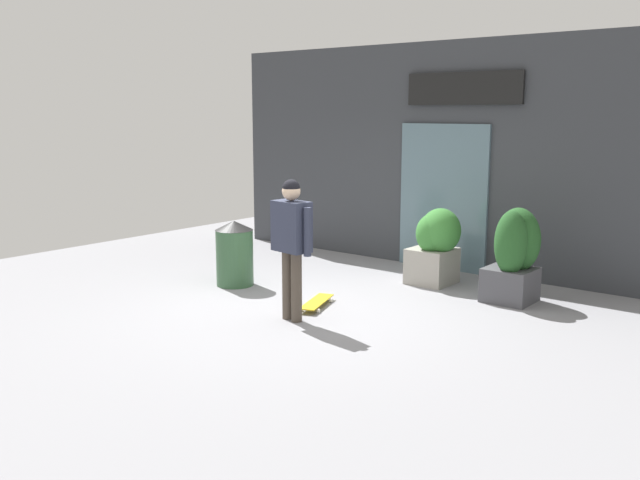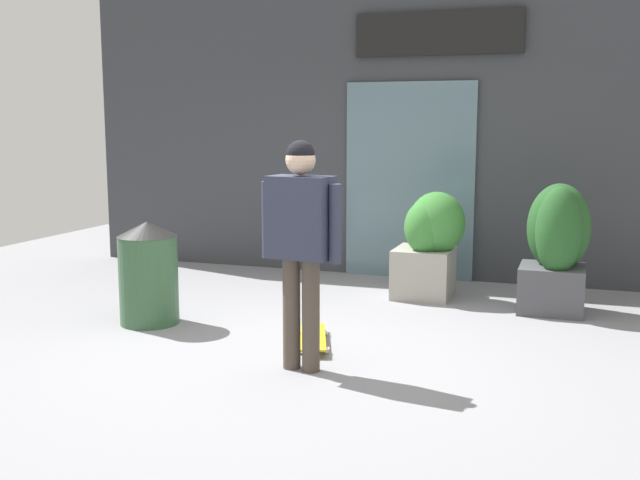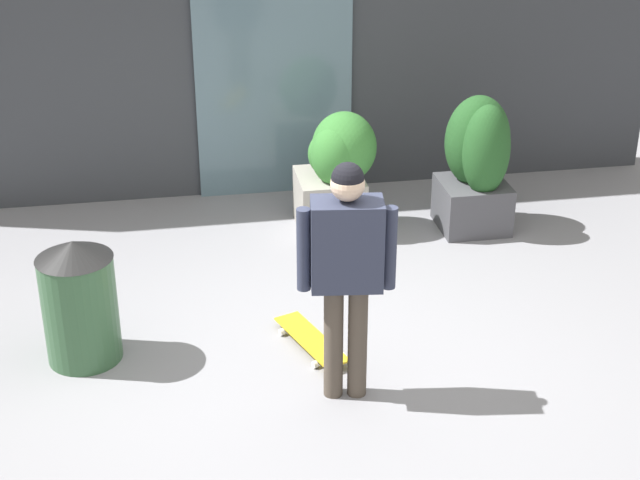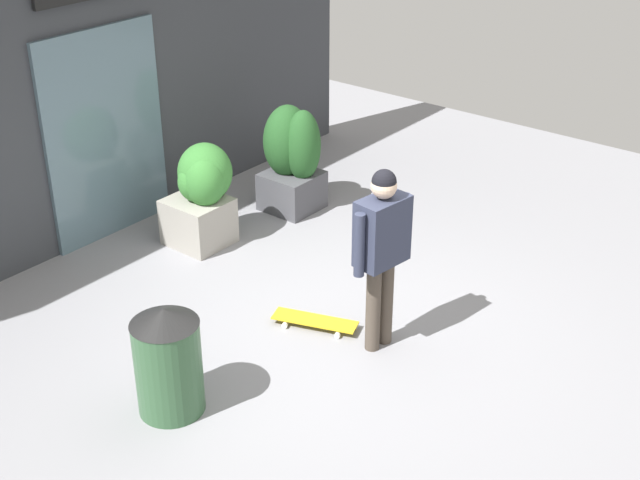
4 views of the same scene
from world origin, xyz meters
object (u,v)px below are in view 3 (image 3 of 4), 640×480
Objects in this scene: skateboard at (311,340)px; planter_box_left at (337,166)px; skateboarder at (347,258)px; planter_box_right at (478,162)px; trash_bin at (79,300)px.

planter_box_left reaches higher than skateboard.
skateboarder is at bearing -99.71° from planter_box_left.
planter_box_right is 3.83m from trash_bin.
skateboarder reaches higher than skateboard.
trash_bin reaches higher than skateboard.
planter_box_right reaches higher than skateboard.
skateboard is 0.66× the size of planter_box_right.
trash_bin is (-1.63, 0.15, 0.41)m from skateboard.
planter_box_left is 0.90× the size of planter_box_right.
skateboard is at bearing 19.28° from skateboarder.
planter_box_right is at bearing -27.51° from skateboarder.
skateboarder reaches higher than trash_bin.
planter_box_right is at bearing -8.78° from planter_box_left.
skateboarder reaches higher than planter_box_right.
planter_box_left is at bearing 171.22° from planter_box_right.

